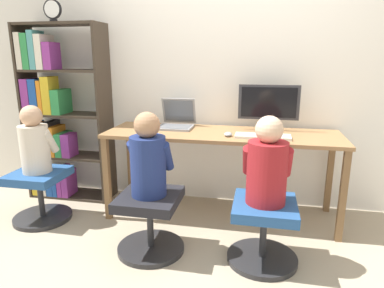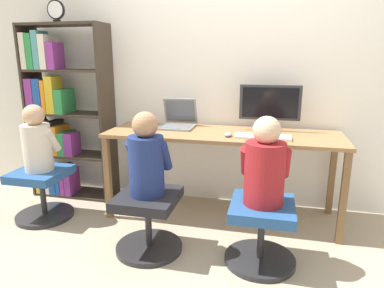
{
  "view_description": "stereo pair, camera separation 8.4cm",
  "coord_description": "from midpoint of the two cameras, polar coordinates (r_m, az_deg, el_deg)",
  "views": [
    {
      "loc": [
        0.32,
        -2.54,
        1.4
      ],
      "look_at": [
        -0.23,
        0.13,
        0.7
      ],
      "focal_mm": 32.0,
      "sensor_mm": 36.0,
      "label": 1
    },
    {
      "loc": [
        0.41,
        -2.52,
        1.4
      ],
      "look_at": [
        -0.23,
        0.13,
        0.7
      ],
      "focal_mm": 32.0,
      "sensor_mm": 36.0,
      "label": 2
    }
  ],
  "objects": [
    {
      "name": "ground_plane",
      "position": [
        2.92,
        3.09,
        -14.24
      ],
      "size": [
        14.0,
        14.0,
        0.0
      ],
      "primitive_type": "plane",
      "color": "tan"
    },
    {
      "name": "wall_back",
      "position": [
        3.24,
        5.27,
        12.64
      ],
      "size": [
        10.0,
        0.05,
        2.6
      ],
      "color": "white",
      "rests_on": "ground_plane"
    },
    {
      "name": "desktop_monitor",
      "position": [
        3.04,
        11.85,
        6.13
      ],
      "size": [
        0.52,
        0.19,
        0.4
      ],
      "color": "#333338",
      "rests_on": "desk"
    },
    {
      "name": "keyboard",
      "position": [
        2.79,
        10.87,
        1.28
      ],
      "size": [
        0.44,
        0.16,
        0.03
      ],
      "color": "silver",
      "rests_on": "desk"
    },
    {
      "name": "office_chair_side",
      "position": [
        3.29,
        -24.65,
        -7.36
      ],
      "size": [
        0.49,
        0.49,
        0.44
      ],
      "color": "#262628",
      "rests_on": "ground_plane"
    },
    {
      "name": "person_near_shelf",
      "position": [
        3.17,
        -25.45,
        0.24
      ],
      "size": [
        0.29,
        0.26,
        0.57
      ],
      "color": "beige",
      "rests_on": "office_chair_side"
    },
    {
      "name": "laptop",
      "position": [
        3.14,
        -3.43,
        3.74
      ],
      "size": [
        0.31,
        0.34,
        0.26
      ],
      "color": "gray",
      "rests_on": "desk"
    },
    {
      "name": "office_chair_left",
      "position": [
        2.46,
        10.86,
        -13.62
      ],
      "size": [
        0.49,
        0.49,
        0.44
      ],
      "color": "#262628",
      "rests_on": "ground_plane"
    },
    {
      "name": "person_at_laptop",
      "position": [
        2.4,
        -8.31,
        -2.44
      ],
      "size": [
        0.31,
        0.28,
        0.59
      ],
      "color": "navy",
      "rests_on": "office_chair_right"
    },
    {
      "name": "computer_mouse_by_keyboard",
      "position": [
        2.8,
        5.17,
        1.63
      ],
      "size": [
        0.06,
        0.09,
        0.03
      ],
      "color": "#99999E",
      "rests_on": "desk"
    },
    {
      "name": "desk",
      "position": [
        2.95,
        4.17,
        0.46
      ],
      "size": [
        2.0,
        0.62,
        0.76
      ],
      "color": "olive",
      "rests_on": "ground_plane"
    },
    {
      "name": "person_at_monitor",
      "position": [
        2.29,
        11.39,
        -3.55
      ],
      "size": [
        0.33,
        0.28,
        0.59
      ],
      "color": "maroon",
      "rests_on": "office_chair_left"
    },
    {
      "name": "bookshelf",
      "position": [
        3.64,
        -22.54,
        4.2
      ],
      "size": [
        0.83,
        0.31,
        1.7
      ],
      "color": "#382D23",
      "rests_on": "ground_plane"
    },
    {
      "name": "office_chair_right",
      "position": [
        2.56,
        -7.96,
        -12.31
      ],
      "size": [
        0.49,
        0.49,
        0.44
      ],
      "color": "#262628",
      "rests_on": "ground_plane"
    },
    {
      "name": "desk_clock",
      "position": [
        3.48,
        -22.92,
        19.92
      ],
      "size": [
        0.17,
        0.03,
        0.19
      ],
      "color": "black",
      "rests_on": "bookshelf"
    }
  ]
}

